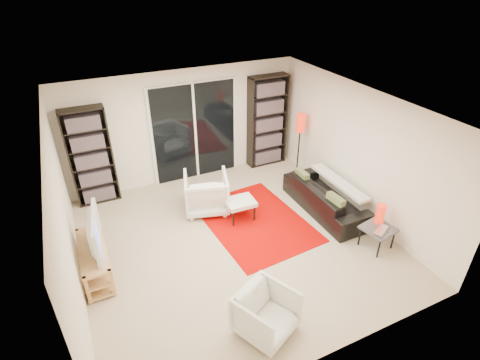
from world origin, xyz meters
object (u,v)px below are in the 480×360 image
object	(u,v)px
sofa	(326,197)
side_table	(378,230)
bookshelf_left	(91,157)
bookshelf_right	(267,121)
armchair_back	(206,192)
tv_stand	(95,260)
floor_lamp	(300,129)
ottoman	(240,203)
armchair_front	(266,313)

from	to	relation	value
sofa	side_table	xyz separation A→B (m)	(0.12, -1.27, 0.07)
bookshelf_left	bookshelf_right	distance (m)	3.85
bookshelf_right	sofa	world-z (taller)	bookshelf_right
sofa	bookshelf_right	bearing A→B (deg)	2.44
bookshelf_left	sofa	size ratio (longest dim) A/B	1.00
bookshelf_right	armchair_back	distance (m)	2.44
tv_stand	floor_lamp	size ratio (longest dim) A/B	0.85
ottoman	tv_stand	bearing A→B (deg)	-172.31
armchair_back	floor_lamp	size ratio (longest dim) A/B	0.58
armchair_front	ottoman	xyz separation A→B (m)	(0.76, 2.39, 0.03)
tv_stand	side_table	size ratio (longest dim) A/B	2.20
bookshelf_left	side_table	bearing A→B (deg)	-40.91
bookshelf_right	ottoman	world-z (taller)	bookshelf_right
bookshelf_left	tv_stand	bearing A→B (deg)	-98.37
sofa	armchair_back	xyz separation A→B (m)	(-2.07, 1.00, 0.10)
bookshelf_left	floor_lamp	bearing A→B (deg)	-10.79
bookshelf_left	armchair_front	xyz separation A→B (m)	(1.56, -4.18, -0.66)
bookshelf_right	armchair_back	bearing A→B (deg)	-148.20
bookshelf_right	armchair_back	size ratio (longest dim) A/B	2.52
sofa	armchair_front	distance (m)	3.07
armchair_back	side_table	xyz separation A→B (m)	(2.19, -2.27, -0.02)
tv_stand	bookshelf_right	bearing A→B (deg)	27.26
armchair_back	armchair_front	xyz separation A→B (m)	(-0.30, -2.95, -0.06)
side_table	armchair_front	bearing A→B (deg)	-164.88
armchair_front	ottoman	size ratio (longest dim) A/B	1.29
bookshelf_right	side_table	size ratio (longest dim) A/B	3.76
ottoman	bookshelf_left	bearing A→B (deg)	142.33
sofa	floor_lamp	size ratio (longest dim) A/B	1.34
bookshelf_right	tv_stand	bearing A→B (deg)	-152.74
tv_stand	sofa	xyz separation A→B (m)	(4.25, -0.09, 0.02)
sofa	tv_stand	bearing A→B (deg)	89.10
bookshelf_right	armchair_front	xyz separation A→B (m)	(-2.29, -4.18, -0.73)
tv_stand	floor_lamp	xyz separation A→B (m)	(4.53, 1.34, 0.84)
armchair_back	armchair_front	size ratio (longest dim) A/B	1.19
side_table	armchair_back	bearing A→B (deg)	133.93
bookshelf_right	floor_lamp	xyz separation A→B (m)	(0.36, -0.80, 0.06)
armchair_front	floor_lamp	world-z (taller)	floor_lamp
armchair_front	ottoman	world-z (taller)	armchair_front
bookshelf_left	side_table	xyz separation A→B (m)	(4.05, -3.51, -0.62)
armchair_front	bookshelf_right	bearing A→B (deg)	35.91
bookshelf_left	floor_lamp	distance (m)	4.29
sofa	armchair_front	xyz separation A→B (m)	(-2.37, -1.94, 0.03)
bookshelf_right	sofa	distance (m)	2.37
side_table	floor_lamp	size ratio (longest dim) A/B	0.39
sofa	armchair_front	size ratio (longest dim) A/B	2.77
bookshelf_right	sofa	bearing A→B (deg)	-87.92
bookshelf_left	bookshelf_right	xyz separation A→B (m)	(3.85, -0.00, 0.07)
bookshelf_left	tv_stand	world-z (taller)	bookshelf_left
armchair_back	floor_lamp	bearing A→B (deg)	-152.78
armchair_front	tv_stand	bearing A→B (deg)	107.27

